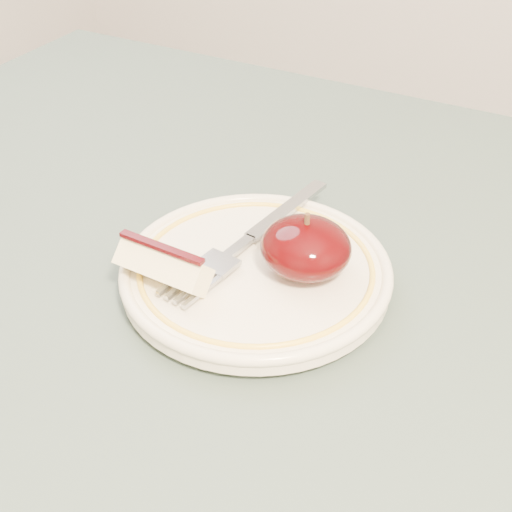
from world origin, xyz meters
The scene contains 5 objects.
table centered at (0.00, 0.00, 0.66)m, with size 0.90×0.90×0.75m.
plate centered at (0.04, 0.06, 0.76)m, with size 0.20×0.20×0.02m.
apple_half centered at (0.07, 0.07, 0.79)m, with size 0.07×0.06×0.05m.
apple_wedge centered at (-0.01, 0.01, 0.78)m, with size 0.07×0.03×0.03m.
fork centered at (0.02, 0.08, 0.77)m, with size 0.05×0.19×0.00m.
Camera 1 is at (0.24, -0.31, 1.09)m, focal length 50.00 mm.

